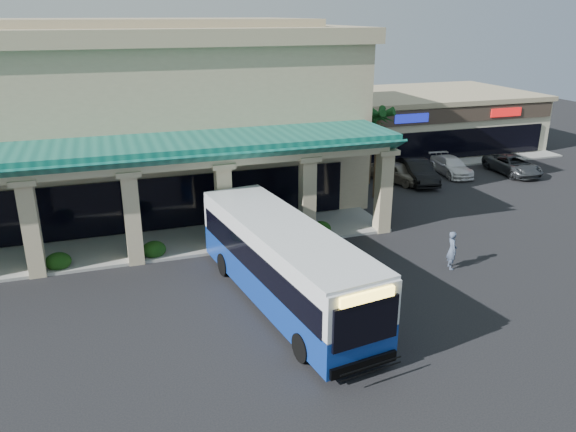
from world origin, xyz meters
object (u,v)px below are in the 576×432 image
object	(u,v)px
pedestrian	(452,250)
car_white	(417,171)
car_silver	(397,172)
car_red	(451,166)
car_gray	(513,165)
transit_bus	(284,265)

from	to	relation	value
pedestrian	car_white	bearing A→B (deg)	-8.58
car_silver	car_red	size ratio (longest dim) A/B	0.94
car_red	car_gray	xyz separation A→B (m)	(4.60, -1.33, 0.04)
pedestrian	car_red	distance (m)	17.41
car_red	car_gray	size ratio (longest dim) A/B	0.90
car_red	transit_bus	bearing A→B (deg)	-134.92
car_silver	car_white	xyz separation A→B (m)	(1.32, -0.54, 0.09)
car_red	car_white	bearing A→B (deg)	-158.38
car_white	car_gray	world-z (taller)	car_white
car_silver	car_red	bearing A→B (deg)	-17.84
car_silver	car_white	world-z (taller)	car_white
transit_bus	car_red	distance (m)	23.88
transit_bus	car_white	bearing A→B (deg)	35.50
pedestrian	car_silver	size ratio (longest dim) A/B	0.43
pedestrian	car_red	bearing A→B (deg)	-18.04
transit_bus	car_gray	distance (m)	26.88
transit_bus	car_white	size ratio (longest dim) A/B	2.49
transit_bus	car_gray	size ratio (longest dim) A/B	2.45
car_red	car_silver	bearing A→B (deg)	-168.67
transit_bus	pedestrian	distance (m)	8.80
car_white	car_silver	bearing A→B (deg)	167.48
car_white	car_red	xyz separation A→B (m)	(3.61, 1.04, -0.16)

